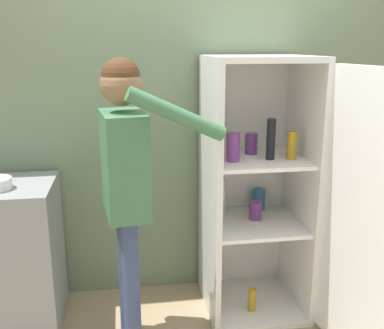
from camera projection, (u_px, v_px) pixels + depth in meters
The scene contains 4 objects.
wall_back at pixel (197, 114), 3.10m from camera, with size 7.00×0.06×2.55m.
refrigerator at pixel (273, 192), 2.83m from camera, with size 0.77×1.28×1.68m.
person at pixel (126, 167), 2.48m from camera, with size 0.68×0.52×1.68m.
counter at pixel (3, 256), 2.80m from camera, with size 0.68×0.56×0.93m.
Camera 1 is at (-0.51, -2.06, 1.74)m, focal length 42.00 mm.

